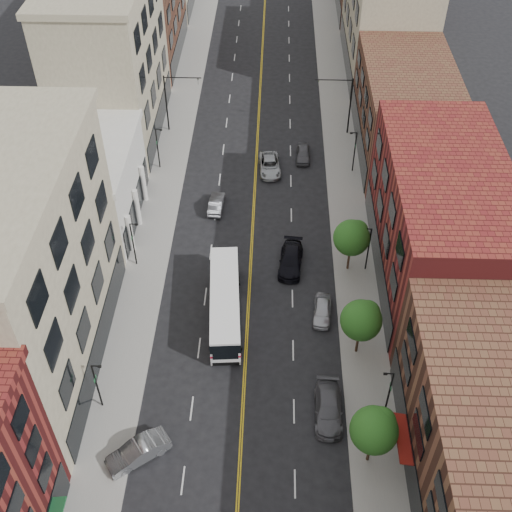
# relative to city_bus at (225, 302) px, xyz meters

# --- Properties ---
(ground) EXTENTS (220.00, 220.00, 0.00)m
(ground) POSITION_rel_city_bus_xyz_m (2.00, -17.80, -1.72)
(ground) COLOR black
(ground) RESTS_ON ground
(sidewalk_left) EXTENTS (4.00, 110.00, 0.15)m
(sidewalk_left) POSITION_rel_city_bus_xyz_m (-8.00, 17.20, -1.65)
(sidewalk_left) COLOR gray
(sidewalk_left) RESTS_ON ground
(sidewalk_right) EXTENTS (4.00, 110.00, 0.15)m
(sidewalk_right) POSITION_rel_city_bus_xyz_m (12.00, 17.20, -1.65)
(sidewalk_right) COLOR gray
(sidewalk_right) RESTS_ON ground
(bldg_l_tanoffice) EXTENTS (10.00, 22.00, 18.00)m
(bldg_l_tanoffice) POSITION_rel_city_bus_xyz_m (-15.00, -4.80, 7.28)
(bldg_l_tanoffice) COLOR gray
(bldg_l_tanoffice) RESTS_ON ground
(bldg_l_white) EXTENTS (10.00, 14.00, 8.00)m
(bldg_l_white) POSITION_rel_city_bus_xyz_m (-15.00, 13.20, 2.28)
(bldg_l_white) COLOR silver
(bldg_l_white) RESTS_ON ground
(bldg_l_far_a) EXTENTS (10.00, 20.00, 18.00)m
(bldg_l_far_a) POSITION_rel_city_bus_xyz_m (-15.00, 30.20, 7.28)
(bldg_l_far_a) COLOR gray
(bldg_l_far_a) RESTS_ON ground
(bldg_l_far_b) EXTENTS (10.00, 20.00, 15.00)m
(bldg_l_far_b) POSITION_rel_city_bus_xyz_m (-15.00, 50.20, 5.78)
(bldg_l_far_b) COLOR brown
(bldg_l_far_b) RESTS_ON ground
(bldg_r_near) EXTENTS (10.00, 26.00, 10.00)m
(bldg_r_near) POSITION_rel_city_bus_xyz_m (19.00, -17.80, 3.28)
(bldg_r_near) COLOR brown
(bldg_r_near) RESTS_ON ground
(bldg_r_mid) EXTENTS (10.00, 22.00, 12.00)m
(bldg_r_mid) POSITION_rel_city_bus_xyz_m (19.00, 6.20, 4.28)
(bldg_r_mid) COLOR maroon
(bldg_r_mid) RESTS_ON ground
(bldg_r_far_a) EXTENTS (10.00, 20.00, 10.00)m
(bldg_r_far_a) POSITION_rel_city_bus_xyz_m (19.00, 27.20, 3.28)
(bldg_r_far_a) COLOR brown
(bldg_r_far_a) RESTS_ON ground
(bldg_r_far_b) EXTENTS (10.00, 22.00, 14.00)m
(bldg_r_far_b) POSITION_rel_city_bus_xyz_m (19.00, 48.20, 5.28)
(bldg_r_far_b) COLOR gray
(bldg_r_far_b) RESTS_ON ground
(tree_r_1) EXTENTS (3.40, 3.40, 5.59)m
(tree_r_1) POSITION_rel_city_bus_xyz_m (11.39, -13.72, 2.41)
(tree_r_1) COLOR black
(tree_r_1) RESTS_ON sidewalk_right
(tree_r_2) EXTENTS (3.40, 3.40, 5.59)m
(tree_r_2) POSITION_rel_city_bus_xyz_m (11.39, -3.72, 2.41)
(tree_r_2) COLOR black
(tree_r_2) RESTS_ON sidewalk_right
(tree_r_3) EXTENTS (3.40, 3.40, 5.59)m
(tree_r_3) POSITION_rel_city_bus_xyz_m (11.39, 6.28, 2.41)
(tree_r_3) COLOR black
(tree_r_3) RESTS_ON sidewalk_right
(lamp_l_1) EXTENTS (0.81, 0.55, 5.05)m
(lamp_l_1) POSITION_rel_city_bus_xyz_m (-8.95, -9.80, 1.25)
(lamp_l_1) COLOR black
(lamp_l_1) RESTS_ON sidewalk_left
(lamp_l_2) EXTENTS (0.81, 0.55, 5.05)m
(lamp_l_2) POSITION_rel_city_bus_xyz_m (-8.95, 6.20, 1.25)
(lamp_l_2) COLOR black
(lamp_l_2) RESTS_ON sidewalk_left
(lamp_l_3) EXTENTS (0.81, 0.55, 5.05)m
(lamp_l_3) POSITION_rel_city_bus_xyz_m (-8.95, 22.20, 1.25)
(lamp_l_3) COLOR black
(lamp_l_3) RESTS_ON sidewalk_left
(lamp_r_1) EXTENTS (0.81, 0.55, 5.05)m
(lamp_r_1) POSITION_rel_city_bus_xyz_m (12.95, -9.80, 1.25)
(lamp_r_1) COLOR black
(lamp_r_1) RESTS_ON sidewalk_right
(lamp_r_2) EXTENTS (0.81, 0.55, 5.05)m
(lamp_r_2) POSITION_rel_city_bus_xyz_m (12.95, 6.20, 1.25)
(lamp_r_2) COLOR black
(lamp_r_2) RESTS_ON sidewalk_right
(lamp_r_3) EXTENTS (0.81, 0.55, 5.05)m
(lamp_r_3) POSITION_rel_city_bus_xyz_m (12.95, 22.20, 1.25)
(lamp_r_3) COLOR black
(lamp_r_3) RESTS_ON sidewalk_right
(signal_mast_left) EXTENTS (4.49, 0.18, 7.20)m
(signal_mast_left) POSITION_rel_city_bus_xyz_m (-8.27, 30.20, 2.93)
(signal_mast_left) COLOR black
(signal_mast_left) RESTS_ON sidewalk_left
(signal_mast_right) EXTENTS (4.49, 0.18, 7.20)m
(signal_mast_right) POSITION_rel_city_bus_xyz_m (12.27, 30.20, 2.93)
(signal_mast_right) COLOR black
(signal_mast_right) RESTS_ON sidewalk_right
(city_bus) EXTENTS (3.42, 11.67, 2.96)m
(city_bus) POSITION_rel_city_bus_xyz_m (0.00, 0.00, 0.00)
(city_bus) COLOR white
(city_bus) RESTS_ON ground
(car_angle_b) EXTENTS (4.84, 4.13, 1.57)m
(car_angle_b) POSITION_rel_city_bus_xyz_m (-5.40, -14.08, -0.94)
(car_angle_b) COLOR #929599
(car_angle_b) RESTS_ON ground
(car_parked_mid) EXTENTS (2.20, 5.21, 1.50)m
(car_parked_mid) POSITION_rel_city_bus_xyz_m (8.61, -9.98, -0.97)
(car_parked_mid) COLOR #525157
(car_parked_mid) RESTS_ON ground
(car_parked_far) EXTENTS (1.98, 4.11, 1.35)m
(car_parked_far) POSITION_rel_city_bus_xyz_m (8.60, 0.22, -1.04)
(car_parked_far) COLOR #ABADB3
(car_parked_far) RESTS_ON ground
(car_lane_behind) EXTENTS (1.62, 4.11, 1.33)m
(car_lane_behind) POSITION_rel_city_bus_xyz_m (-1.96, 15.04, -1.06)
(car_lane_behind) COLOR #46474B
(car_lane_behind) RESTS_ON ground
(car_lane_a) EXTENTS (2.66, 5.49, 1.54)m
(car_lane_a) POSITION_rel_city_bus_xyz_m (5.86, 6.52, -0.95)
(car_lane_a) COLOR black
(car_lane_a) RESTS_ON ground
(car_lane_b) EXTENTS (2.82, 5.34, 1.43)m
(car_lane_b) POSITION_rel_city_bus_xyz_m (3.58, 22.15, -1.01)
(car_lane_b) COLOR #9EA1A5
(car_lane_b) RESTS_ON ground
(car_lane_c) EXTENTS (1.72, 4.02, 1.35)m
(car_lane_c) POSITION_rel_city_bus_xyz_m (7.44, 24.63, -1.04)
(car_lane_c) COLOR #4C4B50
(car_lane_c) RESTS_ON ground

